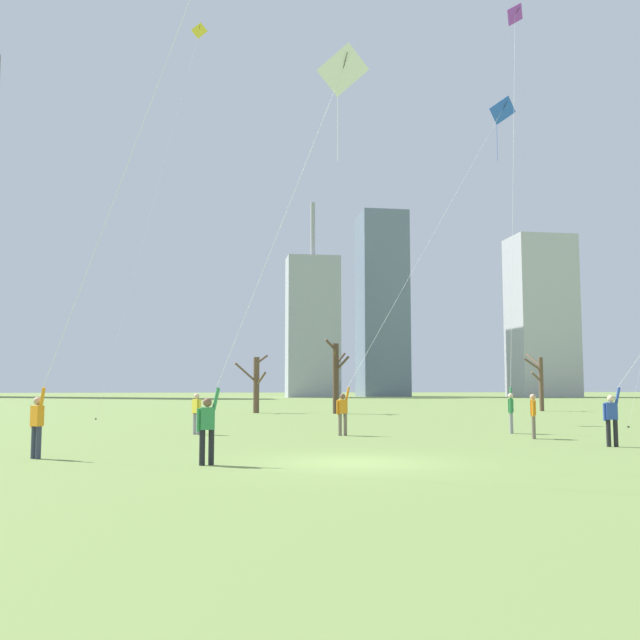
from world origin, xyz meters
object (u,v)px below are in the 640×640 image
bare_tree_left_of_center (256,382)px  bystander_far_off_by_trees (196,412)px  kite_flyer_far_back_pink (110,225)px  bare_tree_rightmost (336,375)px  distant_kite_high_overhead_yellow (190,65)px  bare_tree_right_of_center (540,381)px  bystander_watching_nearby (533,414)px  kite_flyer_foreground_left_purple (512,317)px  kite_flyer_midfield_right_blue (393,317)px  kite_flyer_midfield_center_white (242,336)px

bare_tree_left_of_center → bystander_far_off_by_trees: bearing=-99.5°
kite_flyer_far_back_pink → bare_tree_rightmost: size_ratio=3.97×
bystander_far_off_by_trees → distant_kite_high_overhead_yellow: bearing=93.9°
distant_kite_high_overhead_yellow → bare_tree_right_of_center: distant_kite_high_overhead_yellow is taller
bystander_far_off_by_trees → bare_tree_rightmost: size_ratio=0.31×
bare_tree_left_of_center → distant_kite_high_overhead_yellow: bearing=-124.8°
bystander_far_off_by_trees → bare_tree_right_of_center: size_ratio=0.36×
bystander_far_off_by_trees → distant_kite_high_overhead_yellow: (-1.06, 15.56, 21.39)m
bare_tree_right_of_center → bystander_watching_nearby: bearing=-116.3°
bystander_far_off_by_trees → bare_tree_left_of_center: (3.74, 22.46, 1.26)m
distant_kite_high_overhead_yellow → bare_tree_left_of_center: bearing=55.2°
bare_tree_left_of_center → bare_tree_rightmost: 5.85m
bystander_far_off_by_trees → bare_tree_left_of_center: bare_tree_left_of_center is taller
distant_kite_high_overhead_yellow → kite_flyer_foreground_left_purple: bearing=-47.7°
bystander_far_off_by_trees → bare_tree_right_of_center: bearing=42.1°
kite_flyer_midfield_right_blue → bare_tree_right_of_center: 28.91m
bare_tree_left_of_center → bystander_watching_nearby: bearing=-72.4°
kite_flyer_midfield_right_blue → bare_tree_left_of_center: 22.72m
kite_flyer_midfield_center_white → distant_kite_high_overhead_yellow: size_ratio=0.45×
bystander_far_off_by_trees → kite_flyer_midfield_center_white: bearing=-83.1°
bystander_watching_nearby → bare_tree_right_of_center: (13.49, 27.28, 1.44)m
bystander_watching_nearby → kite_flyer_midfield_center_white: bearing=-148.2°
kite_flyer_midfield_right_blue → bystander_far_off_by_trees: (-8.11, -0.33, -3.92)m
kite_flyer_midfield_center_white → bystander_far_off_by_trees: size_ratio=6.98×
kite_flyer_midfield_right_blue → bystander_watching_nearby: bearing=-47.6°
kite_flyer_midfield_right_blue → bystander_far_off_by_trees: 9.01m
kite_flyer_midfield_center_white → bystander_watching_nearby: (10.87, 6.75, -2.25)m
bystander_watching_nearby → distant_kite_high_overhead_yellow: bearing=123.9°
kite_flyer_foreground_left_purple → kite_flyer_far_back_pink: kite_flyer_foreground_left_purple is taller
kite_flyer_far_back_pink → bystander_watching_nearby: kite_flyer_far_back_pink is taller
kite_flyer_midfield_right_blue → bare_tree_left_of_center: size_ratio=4.01×
kite_flyer_midfield_right_blue → kite_flyer_foreground_left_purple: (5.10, -0.46, 0.01)m
kite_flyer_midfield_center_white → kite_flyer_foreground_left_purple: bearing=42.0°
kite_flyer_far_back_pink → bystander_far_off_by_trees: 11.55m
kite_flyer_far_back_pink → bare_tree_right_of_center: (27.72, 33.32, -3.67)m
kite_flyer_midfield_right_blue → kite_flyer_far_back_pink: (-10.17, -10.48, 1.19)m
kite_flyer_midfield_center_white → bare_tree_right_of_center: kite_flyer_midfield_center_white is taller
kite_flyer_midfield_center_white → bare_tree_left_of_center: size_ratio=2.67×
kite_flyer_midfield_center_white → bare_tree_right_of_center: 41.85m
kite_flyer_midfield_center_white → kite_flyer_foreground_left_purple: size_ratio=0.52×
bare_tree_left_of_center → bare_tree_rightmost: (5.44, -2.10, 0.49)m
kite_flyer_foreground_left_purple → bare_tree_right_of_center: bearing=61.9°
distant_kite_high_overhead_yellow → bystander_far_off_by_trees: bearing=-86.1°
kite_flyer_midfield_center_white → bystander_watching_nearby: kite_flyer_midfield_center_white is taller
kite_flyer_far_back_pink → bare_tree_rightmost: (11.24, 30.51, -3.35)m
kite_flyer_foreground_left_purple → kite_flyer_far_back_pink: size_ratio=1.05×
kite_flyer_midfield_right_blue → kite_flyer_far_back_pink: bearing=-134.1°
bare_tree_right_of_center → kite_flyer_midfield_right_blue: bearing=-127.6°
kite_flyer_foreground_left_purple → bare_tree_left_of_center: kite_flyer_foreground_left_purple is taller
bare_tree_rightmost → kite_flyer_midfield_center_white: bearing=-104.1°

